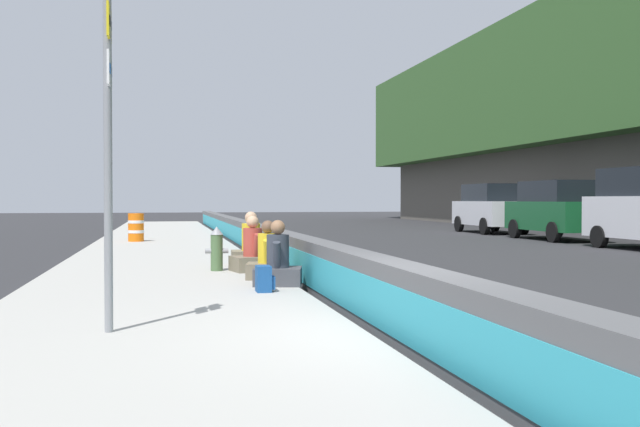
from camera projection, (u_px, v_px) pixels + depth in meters
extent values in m
plane|color=#2B2B2D|center=(413.00, 346.00, 7.57)|extent=(160.00, 160.00, 0.00)
cube|color=#A8A59E|center=(157.00, 351.00, 7.00)|extent=(80.00, 4.40, 0.14)
cube|color=#545456|center=(413.00, 306.00, 7.56)|extent=(76.00, 0.44, 0.85)
cube|color=teal|center=(393.00, 311.00, 7.52)|extent=(74.48, 0.01, 0.54)
cylinder|color=gray|center=(108.00, 164.00, 7.60)|extent=(0.09, 0.09, 3.60)
cube|color=yellow|center=(109.00, 23.00, 7.58)|extent=(0.44, 0.02, 0.36)
cube|color=black|center=(111.00, 23.00, 7.58)|extent=(0.30, 0.01, 0.10)
cube|color=white|center=(109.00, 70.00, 7.59)|extent=(0.44, 0.02, 0.36)
cube|color=#1956AD|center=(111.00, 70.00, 7.59)|extent=(0.30, 0.01, 0.10)
cylinder|color=#47663D|center=(217.00, 253.00, 14.20)|extent=(0.24, 0.24, 0.72)
cone|color=gray|center=(217.00, 231.00, 14.19)|extent=(0.26, 0.26, 0.16)
cylinder|color=gray|center=(225.00, 251.00, 14.23)|extent=(0.10, 0.12, 0.10)
cylinder|color=gray|center=(208.00, 251.00, 14.16)|extent=(0.10, 0.12, 0.10)
cube|color=#424247|center=(278.00, 276.00, 11.84)|extent=(0.82, 0.90, 0.29)
cylinder|color=#333842|center=(278.00, 251.00, 11.83)|extent=(0.37, 0.37, 0.55)
sphere|color=#8E6647|center=(278.00, 227.00, 11.82)|extent=(0.24, 0.24, 0.24)
cylinder|color=#333842|center=(279.00, 253.00, 12.03)|extent=(0.30, 0.19, 0.48)
cylinder|color=#333842|center=(277.00, 255.00, 11.62)|extent=(0.30, 0.19, 0.48)
cube|color=#706651|center=(268.00, 271.00, 12.79)|extent=(0.78, 0.86, 0.28)
cylinder|color=gold|center=(268.00, 248.00, 12.78)|extent=(0.36, 0.36, 0.53)
sphere|color=brown|center=(268.00, 227.00, 12.77)|extent=(0.23, 0.23, 0.23)
cylinder|color=gold|center=(269.00, 250.00, 12.98)|extent=(0.29, 0.18, 0.47)
cylinder|color=gold|center=(267.00, 252.00, 12.59)|extent=(0.29, 0.18, 0.47)
cube|color=#706651|center=(253.00, 264.00, 14.13)|extent=(0.83, 0.92, 0.30)
cylinder|color=#AD3D33|center=(253.00, 242.00, 14.12)|extent=(0.38, 0.38, 0.56)
sphere|color=tan|center=(253.00, 222.00, 14.11)|extent=(0.25, 0.25, 0.25)
cylinder|color=#AD3D33|center=(249.00, 244.00, 14.31)|extent=(0.31, 0.19, 0.49)
cylinder|color=#AD3D33|center=(256.00, 246.00, 13.94)|extent=(0.31, 0.19, 0.49)
cube|color=#706651|center=(251.00, 258.00, 15.48)|extent=(0.74, 0.86, 0.31)
cylinder|color=gold|center=(251.00, 237.00, 15.47)|extent=(0.40, 0.40, 0.59)
sphere|color=tan|center=(251.00, 218.00, 15.46)|extent=(0.26, 0.26, 0.26)
cylinder|color=gold|center=(250.00, 239.00, 15.69)|extent=(0.31, 0.15, 0.52)
cylinder|color=gold|center=(252.00, 240.00, 15.25)|extent=(0.31, 0.15, 0.52)
cube|color=navy|center=(263.00, 279.00, 10.96)|extent=(0.32, 0.22, 0.40)
cube|color=navy|center=(272.00, 282.00, 10.99)|extent=(0.22, 0.06, 0.20)
cylinder|color=orange|center=(136.00, 227.00, 24.15)|extent=(0.52, 0.52, 0.95)
cylinder|color=white|center=(136.00, 222.00, 24.15)|extent=(0.54, 0.54, 0.10)
cylinder|color=white|center=(136.00, 232.00, 24.15)|extent=(0.54, 0.54, 0.10)
cylinder|color=black|center=(599.00, 237.00, 23.00)|extent=(0.72, 0.23, 0.72)
cube|color=#145128|center=(555.00, 216.00, 27.43)|extent=(4.85, 2.04, 1.10)
cube|color=black|center=(557.00, 191.00, 27.31)|extent=(3.14, 1.81, 0.80)
cylinder|color=black|center=(515.00, 229.00, 28.78)|extent=(0.77, 0.24, 0.76)
cylinder|color=black|center=(557.00, 228.00, 29.12)|extent=(0.77, 0.24, 0.76)
cylinder|color=black|center=(554.00, 232.00, 25.76)|extent=(0.77, 0.24, 0.76)
cylinder|color=black|center=(600.00, 232.00, 26.11)|extent=(0.77, 0.24, 0.76)
cube|color=silver|center=(490.00, 213.00, 33.17)|extent=(4.87, 2.10, 1.10)
cube|color=black|center=(491.00, 193.00, 33.05)|extent=(3.16, 1.84, 0.80)
cylinder|color=black|center=(459.00, 224.00, 34.53)|extent=(0.77, 0.25, 0.76)
cylinder|color=black|center=(495.00, 224.00, 34.86)|extent=(0.77, 0.25, 0.76)
cylinder|color=black|center=(485.00, 226.00, 31.51)|extent=(0.77, 0.25, 0.76)
cylinder|color=black|center=(524.00, 226.00, 31.83)|extent=(0.77, 0.25, 0.76)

